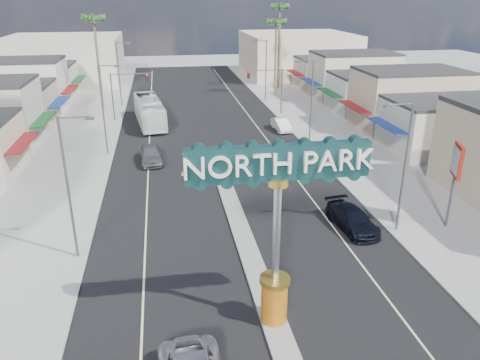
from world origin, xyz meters
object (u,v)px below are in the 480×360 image
object	(u,v)px
streetlight_r_far	(265,67)
city_bus	(149,111)
streetlight_l_near	(70,182)
streetlight_l_mid	(104,106)
traffic_signal_left	(126,87)
palm_right_far	(280,12)
traffic_signal_right	(269,83)
palm_right_mid	(276,26)
suv_right	(352,219)
gateway_sign	(277,216)
streetlight_r_mid	(310,98)
palm_left_far	(94,24)
car_parked_right	(281,125)
bank_pylon_sign	(457,166)
car_parked_left	(151,154)
streetlight_l_far	(120,71)
streetlight_r_near	(403,162)

from	to	relation	value
streetlight_r_far	city_bus	bearing A→B (deg)	-148.16
streetlight_l_near	streetlight_l_mid	size ratio (longest dim) A/B	1.00
traffic_signal_left	palm_right_far	distance (m)	31.22
streetlight_r_far	city_bus	size ratio (longest dim) A/B	0.75
traffic_signal_right	palm_right_mid	distance (m)	14.10
palm_right_mid	suv_right	bearing A→B (deg)	-96.70
suv_right	gateway_sign	bearing A→B (deg)	-138.90
streetlight_r_mid	streetlight_r_far	size ratio (longest dim) A/B	1.00
palm_left_far	car_parked_right	size ratio (longest dim) A/B	3.07
palm_right_far	bank_pylon_sign	bearing A→B (deg)	-90.80
streetlight_r_mid	streetlight_l_near	bearing A→B (deg)	-136.21
traffic_signal_right	city_bus	distance (m)	16.08
palm_right_mid	car_parked_left	world-z (taller)	palm_right_mid
streetlight_l_far	suv_right	size ratio (longest dim) A/B	1.75
suv_right	city_bus	distance (m)	33.79
gateway_sign	car_parked_left	world-z (taller)	gateway_sign
traffic_signal_right	traffic_signal_left	bearing A→B (deg)	180.00
car_parked_left	streetlight_l_near	bearing A→B (deg)	-108.43
streetlight_r_far	car_parked_right	xyz separation A→B (m)	(-1.43, -16.02, -4.36)
suv_right	car_parked_right	world-z (taller)	suv_right
traffic_signal_left	streetlight_l_mid	xyz separation A→B (m)	(-1.25, -13.99, 0.79)
streetlight_l_mid	traffic_signal_right	bearing A→B (deg)	35.50
streetlight_r_far	gateway_sign	bearing A→B (deg)	-101.78
traffic_signal_right	streetlight_l_near	distance (m)	39.26
traffic_signal_left	streetlight_r_far	world-z (taller)	streetlight_r_far
traffic_signal_right	streetlight_r_near	world-z (taller)	streetlight_r_near
streetlight_r_far	car_parked_left	xyz separation A→B (m)	(-16.67, -24.94, -4.22)
gateway_sign	palm_right_far	world-z (taller)	palm_right_far
streetlight_l_mid	palm_left_far	xyz separation A→B (m)	(-2.57, 20.00, 6.43)
traffic_signal_left	streetlight_r_near	bearing A→B (deg)	-60.01
streetlight_r_far	car_parked_right	world-z (taller)	streetlight_r_far
gateway_sign	bank_pylon_sign	distance (m)	16.38
streetlight_r_near	suv_right	size ratio (longest dim) A/B	1.75
streetlight_l_mid	streetlight_r_near	distance (m)	28.90
streetlight_l_far	car_parked_right	distance (m)	25.56
streetlight_r_near	palm_left_far	distance (m)	46.80
streetlight_r_near	car_parked_right	world-z (taller)	streetlight_r_near
streetlight_l_near	streetlight_r_mid	bearing A→B (deg)	43.79
traffic_signal_right	streetlight_r_mid	xyz separation A→B (m)	(1.25, -13.99, 0.79)
traffic_signal_left	streetlight_r_far	bearing A→B (deg)	22.20
streetlight_l_near	suv_right	distance (m)	18.66
traffic_signal_right	streetlight_r_far	world-z (taller)	streetlight_r_far
streetlight_l_near	car_parked_right	xyz separation A→B (m)	(19.43, 25.98, -4.36)
streetlight_l_far	palm_right_far	distance (m)	28.29
streetlight_r_mid	city_bus	world-z (taller)	streetlight_r_mid
car_parked_left	streetlight_r_far	bearing A→B (deg)	51.64
palm_left_far	streetlight_l_near	bearing A→B (deg)	-86.33
gateway_sign	streetlight_r_far	world-z (taller)	gateway_sign
streetlight_r_near	streetlight_r_far	size ratio (longest dim) A/B	1.00
streetlight_r_mid	palm_left_far	bearing A→B (deg)	139.52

